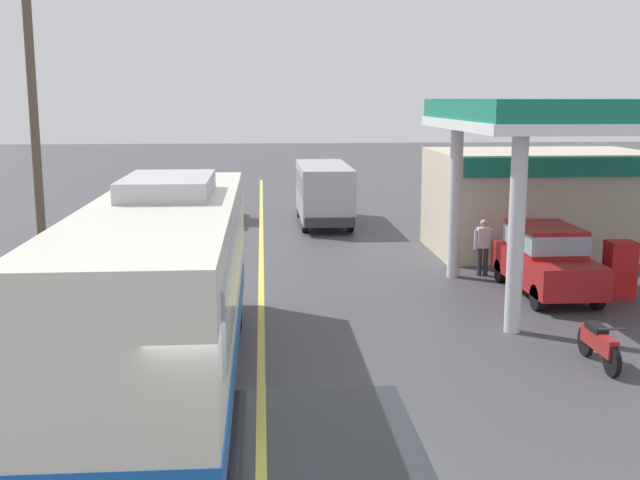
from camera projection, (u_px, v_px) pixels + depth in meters
name	position (u px, v px, depth m)	size (l,w,h in m)	color
ground	(261.00, 234.00, 29.45)	(120.00, 120.00, 0.00)	#424247
lane_divider_stripe	(261.00, 262.00, 24.55)	(0.16, 50.00, 0.01)	#D8CC4C
wet_puddle_patch	(316.00, 434.00, 11.95)	(3.15, 3.88, 0.01)	#26282D
coach_bus_main	(165.00, 292.00, 13.81)	(2.60, 11.04, 3.69)	silver
gas_station_roadside	(562.00, 180.00, 23.77)	(9.10, 11.95, 5.10)	#147259
car_at_pump	(546.00, 256.00, 20.38)	(1.70, 4.20, 1.82)	maroon
minibus_opposing_lane	(324.00, 188.00, 31.64)	(2.04, 6.13, 2.44)	#A5A5AD
motorcycle_parked_forecourt	(599.00, 343.00, 14.97)	(0.55, 1.80, 0.92)	black
pedestrian_near_pump	(483.00, 244.00, 22.49)	(0.55, 0.22, 1.66)	#33333F
pedestrian_by_shop	(559.00, 241.00, 23.03)	(0.55, 0.22, 1.66)	#33333F
car_trailing_behind_bus	(209.00, 197.00, 32.67)	(1.70, 4.20, 1.82)	maroon
utility_pole_roadside	(35.00, 127.00, 20.53)	(1.80, 0.24, 8.38)	brown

